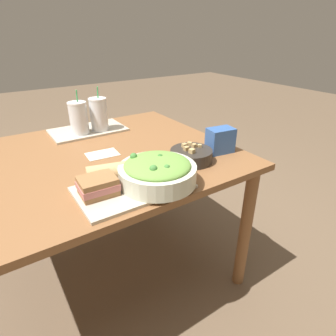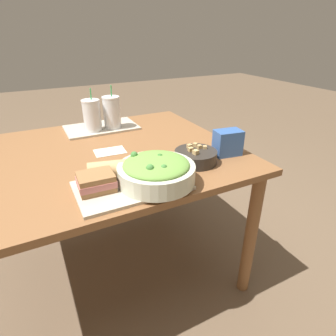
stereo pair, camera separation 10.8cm
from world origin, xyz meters
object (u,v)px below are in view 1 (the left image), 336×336
(chip_bag, at_px, (220,140))
(napkin_folded, at_px, (102,154))
(baguette_near, at_px, (108,173))
(sandwich_near, at_px, (98,186))
(salad_bowl, at_px, (157,171))
(drink_cup_dark, at_px, (79,119))
(drink_cup_red, at_px, (99,115))
(soup_bowl, at_px, (191,155))

(chip_bag, relative_size, napkin_folded, 0.88)
(baguette_near, relative_size, napkin_folded, 1.09)
(sandwich_near, bearing_deg, napkin_folded, 68.91)
(salad_bowl, xyz_separation_m, drink_cup_dark, (-0.07, 0.70, 0.03))
(sandwich_near, bearing_deg, chip_bag, 8.04)
(napkin_folded, bearing_deg, salad_bowl, -80.16)
(sandwich_near, relative_size, baguette_near, 0.81)
(sandwich_near, xyz_separation_m, napkin_folded, (0.15, 0.34, -0.04))
(baguette_near, distance_m, drink_cup_red, 0.63)
(soup_bowl, xyz_separation_m, drink_cup_red, (-0.19, 0.60, 0.07))
(baguette_near, xyz_separation_m, napkin_folded, (0.08, 0.28, -0.05))
(drink_cup_red, height_order, chip_bag, drink_cup_red)
(chip_bag, bearing_deg, drink_cup_red, 130.30)
(drink_cup_dark, height_order, chip_bag, drink_cup_dark)
(baguette_near, xyz_separation_m, drink_cup_red, (0.20, 0.59, 0.05))
(soup_bowl, bearing_deg, drink_cup_dark, 116.69)
(salad_bowl, relative_size, drink_cup_dark, 1.23)
(sandwich_near, xyz_separation_m, baguette_near, (0.07, 0.06, 0.00))
(chip_bag, distance_m, napkin_folded, 0.56)
(salad_bowl, distance_m, napkin_folded, 0.40)
(sandwich_near, height_order, napkin_folded, sandwich_near)
(salad_bowl, bearing_deg, sandwich_near, 168.39)
(napkin_folded, bearing_deg, baguette_near, -106.34)
(baguette_near, height_order, chip_bag, chip_bag)
(drink_cup_red, bearing_deg, salad_bowl, -93.84)
(soup_bowl, height_order, baguette_near, baguette_near)
(baguette_near, bearing_deg, soup_bowl, -78.06)
(salad_bowl, distance_m, sandwich_near, 0.22)
(sandwich_near, bearing_deg, soup_bowl, 9.17)
(baguette_near, bearing_deg, drink_cup_dark, 5.56)
(sandwich_near, distance_m, drink_cup_dark, 0.68)
(soup_bowl, distance_m, chip_bag, 0.18)
(chip_bag, bearing_deg, baguette_near, -171.62)
(baguette_near, bearing_deg, napkin_folded, -2.88)
(napkin_folded, bearing_deg, drink_cup_dark, 89.93)
(salad_bowl, relative_size, sandwich_near, 2.18)
(salad_bowl, bearing_deg, chip_bag, 14.56)
(chip_bag, bearing_deg, napkin_folded, 158.36)
(drink_cup_red, bearing_deg, soup_bowl, -72.59)
(baguette_near, height_order, drink_cup_dark, drink_cup_dark)
(soup_bowl, bearing_deg, drink_cup_red, 107.41)
(sandwich_near, height_order, drink_cup_dark, drink_cup_dark)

